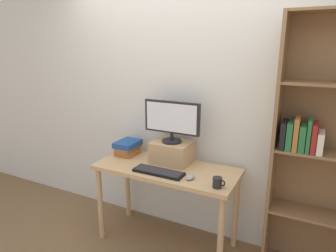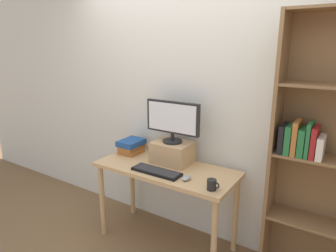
% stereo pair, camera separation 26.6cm
% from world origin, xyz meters
% --- Properties ---
extents(ground_plane, '(12.00, 12.00, 0.00)m').
position_xyz_m(ground_plane, '(0.00, 0.00, 0.00)').
color(ground_plane, brown).
extents(back_wall, '(7.00, 0.08, 2.60)m').
position_xyz_m(back_wall, '(0.00, 0.37, 1.30)').
color(back_wall, silver).
rests_on(back_wall, ground_plane).
extents(desk, '(1.30, 0.56, 0.77)m').
position_xyz_m(desk, '(0.00, 0.00, 0.67)').
color(desk, tan).
rests_on(desk, ground_plane).
extents(bookshelf_unit, '(0.83, 0.28, 2.09)m').
position_xyz_m(bookshelf_unit, '(1.26, 0.22, 1.06)').
color(bookshelf_unit, olive).
rests_on(bookshelf_unit, ground_plane).
extents(riser_box, '(0.35, 0.28, 0.20)m').
position_xyz_m(riser_box, '(-0.01, 0.13, 0.87)').
color(riser_box, tan).
rests_on(riser_box, desk).
extents(computer_monitor, '(0.54, 0.18, 0.38)m').
position_xyz_m(computer_monitor, '(-0.01, 0.13, 1.19)').
color(computer_monitor, black).
rests_on(computer_monitor, riser_box).
extents(keyboard, '(0.45, 0.15, 0.02)m').
position_xyz_m(keyboard, '(-0.00, -0.15, 0.79)').
color(keyboard, black).
rests_on(keyboard, desk).
extents(computer_mouse, '(0.06, 0.10, 0.04)m').
position_xyz_m(computer_mouse, '(0.29, -0.13, 0.79)').
color(computer_mouse, '#99999E').
rests_on(computer_mouse, desk).
extents(book_stack, '(0.20, 0.27, 0.14)m').
position_xyz_m(book_stack, '(-0.50, 0.12, 0.85)').
color(book_stack, '#AD662D').
rests_on(book_stack, desk).
extents(coffee_mug, '(0.10, 0.07, 0.08)m').
position_xyz_m(coffee_mug, '(0.54, -0.18, 0.82)').
color(coffee_mug, black).
rests_on(coffee_mug, desk).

